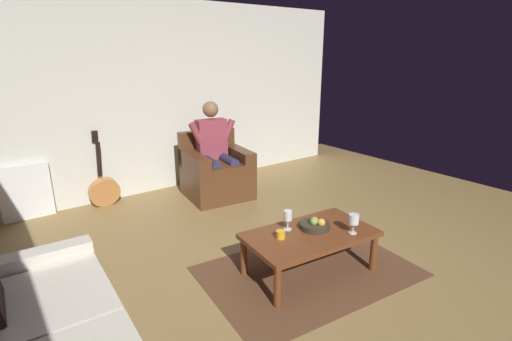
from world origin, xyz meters
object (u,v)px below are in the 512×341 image
(wine_glass_near, at_px, (354,220))
(candle_jar, at_px, (281,235))
(wine_glass_far, at_px, (288,217))
(coffee_table, at_px, (310,238))
(guitar, at_px, (104,189))
(person_seated, at_px, (215,147))
(armchair, at_px, (216,173))
(fruit_bowl, at_px, (315,225))

(wine_glass_near, xyz_separation_m, candle_jar, (0.56, -0.30, -0.09))
(wine_glass_near, height_order, wine_glass_far, wine_glass_far)
(coffee_table, xyz_separation_m, candle_jar, (0.27, -0.07, 0.08))
(guitar, distance_m, wine_glass_near, 3.15)
(person_seated, distance_m, coffee_table, 2.17)
(coffee_table, height_order, wine_glass_far, wine_glass_far)
(coffee_table, distance_m, candle_jar, 0.29)
(armchair, xyz_separation_m, wine_glass_near, (0.05, 2.34, 0.19))
(coffee_table, bearing_deg, candle_jar, -15.30)
(armchair, distance_m, wine_glass_near, 2.35)
(armchair, bearing_deg, wine_glass_far, 84.47)
(armchair, distance_m, fruit_bowl, 2.11)
(wine_glass_far, xyz_separation_m, candle_jar, (0.15, 0.09, -0.09))
(candle_jar, bearing_deg, coffee_table, 164.70)
(fruit_bowl, bearing_deg, wine_glass_near, 127.64)
(person_seated, xyz_separation_m, fruit_bowl, (0.25, 2.08, -0.25))
(coffee_table, xyz_separation_m, wine_glass_near, (-0.28, 0.22, 0.17))
(armchair, relative_size, coffee_table, 0.75)
(coffee_table, bearing_deg, fruit_bowl, -160.24)
(coffee_table, bearing_deg, person_seated, -98.93)
(candle_jar, bearing_deg, wine_glass_near, 151.71)
(wine_glass_near, distance_m, fruit_bowl, 0.33)
(coffee_table, height_order, candle_jar, candle_jar)
(wine_glass_far, relative_size, candle_jar, 2.28)
(guitar, height_order, fruit_bowl, guitar)
(wine_glass_far, bearing_deg, guitar, -70.71)
(wine_glass_near, distance_m, candle_jar, 0.64)
(guitar, bearing_deg, wine_glass_near, 113.87)
(coffee_table, height_order, guitar, guitar)
(fruit_bowl, bearing_deg, person_seated, -96.74)
(wine_glass_near, bearing_deg, candle_jar, -28.29)
(coffee_table, height_order, wine_glass_near, wine_glass_near)
(armchair, bearing_deg, fruit_bowl, 90.68)
(armchair, distance_m, guitar, 1.43)
(guitar, height_order, wine_glass_near, guitar)
(armchair, xyz_separation_m, coffee_table, (0.33, 2.12, 0.02))
(fruit_bowl, xyz_separation_m, candle_jar, (0.36, -0.04, -0.00))
(coffee_table, relative_size, guitar, 1.24)
(candle_jar, bearing_deg, fruit_bowl, 173.09)
(wine_glass_far, bearing_deg, person_seated, -102.96)
(fruit_bowl, bearing_deg, coffee_table, 19.76)
(armchair, xyz_separation_m, guitar, (1.32, -0.53, -0.10))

